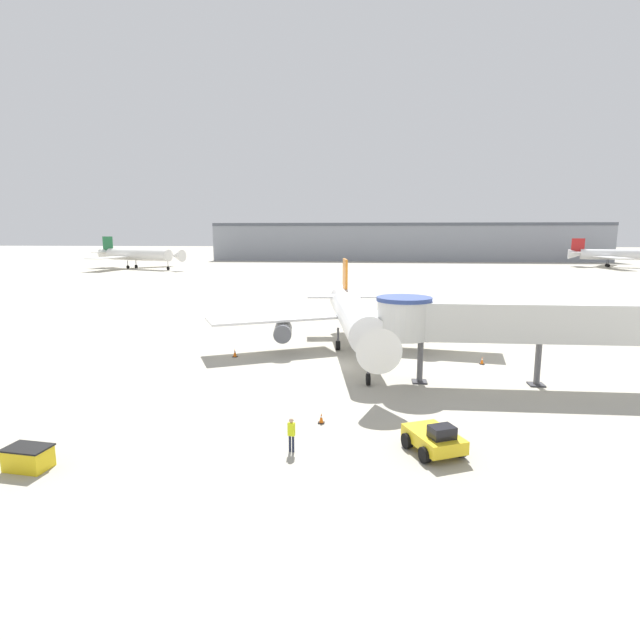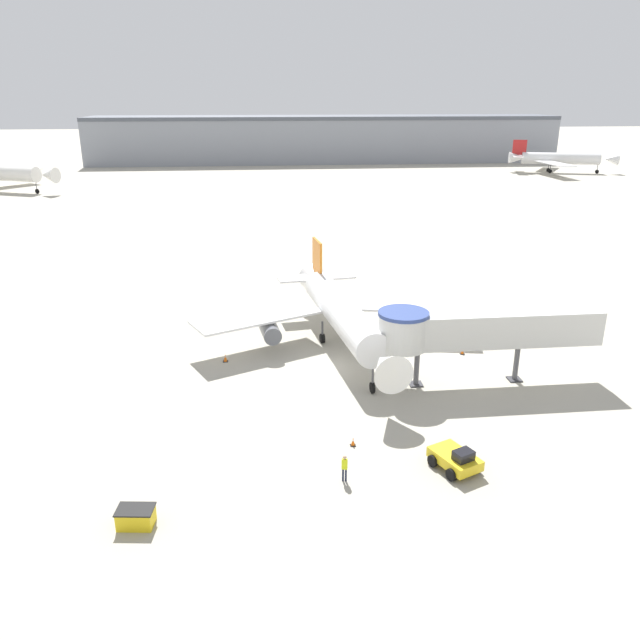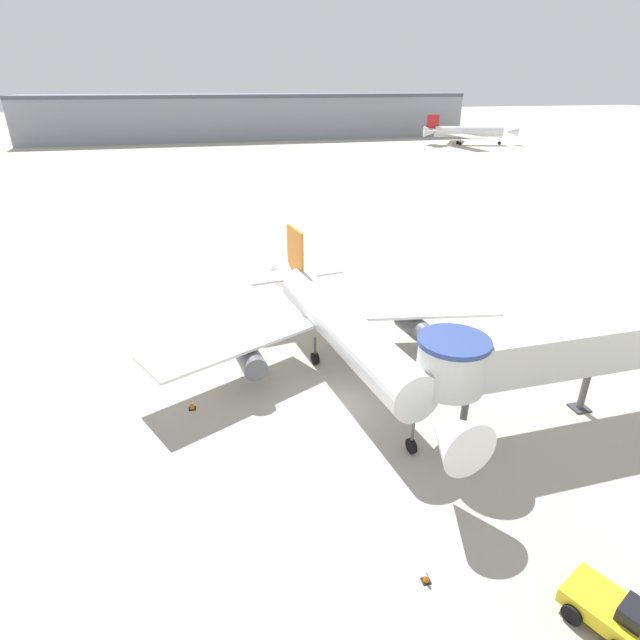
% 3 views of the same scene
% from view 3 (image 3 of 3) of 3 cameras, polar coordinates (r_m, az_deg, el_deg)
% --- Properties ---
extents(ground_plane, '(800.00, 800.00, 0.00)m').
position_cam_3_polar(ground_plane, '(33.23, 1.21, -10.03)').
color(ground_plane, '#A8A393').
extents(main_airplane, '(27.79, 26.63, 8.37)m').
position_cam_3_polar(main_airplane, '(35.54, 2.41, -0.81)').
color(main_airplane, white).
rests_on(main_airplane, ground_plane).
extents(jet_bridge, '(18.52, 4.10, 6.50)m').
position_cam_3_polar(jet_bridge, '(32.49, 23.90, -3.39)').
color(jet_bridge, silver).
rests_on(jet_bridge, ground_plane).
extents(pushback_tug_yellow, '(3.24, 3.81, 1.69)m').
position_cam_3_polar(pushback_tug_yellow, '(25.15, 30.41, -26.74)').
color(pushback_tug_yellow, yellow).
rests_on(pushback_tug_yellow, ground_plane).
extents(traffic_cone_starboard_wing, '(0.41, 0.41, 0.68)m').
position_cam_3_polar(traffic_cone_starboard_wing, '(39.40, 19.26, -4.89)').
color(traffic_cone_starboard_wing, black).
rests_on(traffic_cone_starboard_wing, ground_plane).
extents(traffic_cone_port_wing, '(0.46, 0.46, 0.75)m').
position_cam_3_polar(traffic_cone_port_wing, '(34.00, -14.45, -9.31)').
color(traffic_cone_port_wing, black).
rests_on(traffic_cone_port_wing, ground_plane).
extents(traffic_cone_near_nose, '(0.38, 0.38, 0.63)m').
position_cam_3_polar(traffic_cone_near_nose, '(24.32, 12.08, -26.75)').
color(traffic_cone_near_nose, black).
rests_on(traffic_cone_near_nose, ground_plane).
extents(background_jet_red_tail, '(31.43, 33.90, 9.56)m').
position_cam_3_polar(background_jet_red_tail, '(187.17, 16.35, 19.96)').
color(background_jet_red_tail, white).
rests_on(background_jet_red_tail, ground_plane).
extents(terminal_building, '(160.29, 22.24, 15.49)m').
position_cam_3_polar(terminal_building, '(202.96, -7.69, 22.06)').
color(terminal_building, gray).
rests_on(terminal_building, ground_plane).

